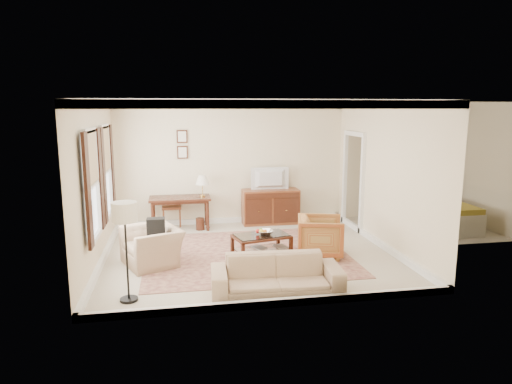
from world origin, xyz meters
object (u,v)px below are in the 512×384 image
object	(u,v)px
tv	(271,172)
writing_desk	(180,202)
sideboard	(270,206)
club_armchair	(152,240)
coffee_table	(261,240)
sofa	(277,269)
striped_armchair	(320,235)

from	to	relation	value
tv	writing_desk	bearing A→B (deg)	3.55
sideboard	tv	world-z (taller)	tv
tv	club_armchair	distance (m)	3.77
writing_desk	tv	distance (m)	2.26
coffee_table	sideboard	bearing A→B (deg)	74.25
sofa	club_armchair	bearing A→B (deg)	142.34
coffee_table	club_armchair	distance (m)	2.02
coffee_table	sofa	bearing A→B (deg)	-93.35
writing_desk	striped_armchair	size ratio (longest dim) A/B	1.64
coffee_table	striped_armchair	size ratio (longest dim) A/B	1.35
striped_armchair	sofa	size ratio (longest dim) A/B	0.43
sideboard	striped_armchair	world-z (taller)	striped_armchair
coffee_table	striped_armchair	world-z (taller)	striped_armchair
sideboard	tv	xyz separation A→B (m)	(0.00, -0.02, 0.86)
tv	coffee_table	size ratio (longest dim) A/B	0.77
club_armchair	striped_armchair	bearing A→B (deg)	65.83
sofa	striped_armchair	bearing A→B (deg)	56.38
coffee_table	club_armchair	xyz separation A→B (m)	(-2.01, -0.06, 0.12)
writing_desk	sideboard	world-z (taller)	sideboard
writing_desk	club_armchair	xyz separation A→B (m)	(-0.54, -2.36, -0.20)
tv	coffee_table	xyz separation A→B (m)	(-0.69, -2.44, -0.94)
writing_desk	sideboard	distance (m)	2.19
sideboard	sofa	bearing A→B (deg)	-100.72
tv	sofa	size ratio (longest dim) A/B	0.44
coffee_table	sofa	world-z (taller)	sofa
coffee_table	sofa	distance (m)	1.75
writing_desk	sofa	world-z (taller)	sofa
writing_desk	sideboard	size ratio (longest dim) A/B	1.02
sofa	tv	bearing A→B (deg)	82.91
tv	striped_armchair	size ratio (longest dim) A/B	1.04
tv	striped_armchair	distance (m)	2.76
striped_armchair	club_armchair	distance (m)	3.12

